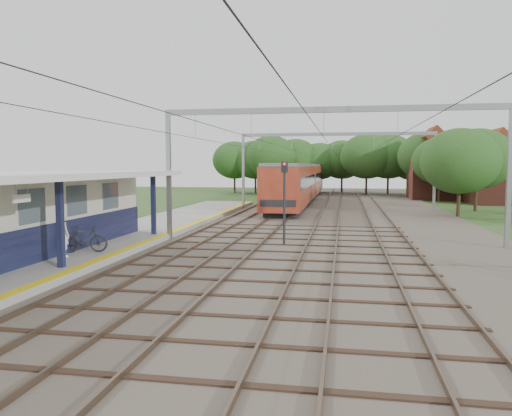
# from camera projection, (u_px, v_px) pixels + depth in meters

# --- Properties ---
(ground) EXTENTS (160.00, 160.00, 0.00)m
(ground) POSITION_uv_depth(u_px,v_px,m) (153.00, 344.00, 11.38)
(ground) COLOR #2D4C1E
(ground) RESTS_ON ground
(ballast_bed) EXTENTS (18.00, 90.00, 0.10)m
(ballast_bed) POSITION_uv_depth(u_px,v_px,m) (340.00, 215.00, 40.11)
(ballast_bed) COLOR #473D33
(ballast_bed) RESTS_ON ground
(platform) EXTENTS (5.00, 52.00, 0.35)m
(platform) POSITION_uv_depth(u_px,v_px,m) (118.00, 239.00, 26.40)
(platform) COLOR gray
(platform) RESTS_ON ground
(yellow_stripe) EXTENTS (0.45, 52.00, 0.01)m
(yellow_stripe) POSITION_uv_depth(u_px,v_px,m) (159.00, 237.00, 25.99)
(yellow_stripe) COLOR yellow
(yellow_stripe) RESTS_ON platform
(station_building) EXTENTS (3.41, 18.00, 3.40)m
(station_building) POSITION_uv_depth(u_px,v_px,m) (5.00, 217.00, 19.61)
(station_building) COLOR beige
(station_building) RESTS_ON platform
(canopy) EXTENTS (6.40, 20.00, 3.44)m
(canopy) POSITION_uv_depth(u_px,v_px,m) (12.00, 177.00, 18.30)
(canopy) COLOR #101434
(canopy) RESTS_ON platform
(rail_tracks) EXTENTS (11.80, 88.00, 0.15)m
(rail_tracks) POSITION_uv_depth(u_px,v_px,m) (309.00, 213.00, 40.53)
(rail_tracks) COLOR brown
(rail_tracks) RESTS_ON ballast_bed
(catenary_system) EXTENTS (17.22, 88.00, 7.00)m
(catenary_system) POSITION_uv_depth(u_px,v_px,m) (332.00, 145.00, 35.12)
(catenary_system) COLOR gray
(catenary_system) RESTS_ON ground
(tree_band) EXTENTS (31.72, 30.88, 8.82)m
(tree_band) POSITION_uv_depth(u_px,v_px,m) (341.00, 159.00, 66.33)
(tree_band) COLOR #382619
(tree_band) RESTS_ON ground
(house_near) EXTENTS (7.00, 6.12, 7.89)m
(house_near) POSITION_uv_depth(u_px,v_px,m) (505.00, 176.00, 52.60)
(house_near) COLOR brown
(house_near) RESTS_ON ground
(house_far) EXTENTS (8.00, 6.12, 8.66)m
(house_far) POSITION_uv_depth(u_px,v_px,m) (444.00, 172.00, 59.34)
(house_far) COLOR brown
(house_far) RESTS_ON ground
(person) EXTENTS (0.77, 0.65, 1.78)m
(person) POSITION_uv_depth(u_px,v_px,m) (63.00, 235.00, 20.30)
(person) COLOR silver
(person) RESTS_ON platform
(bicycle) EXTENTS (1.98, 1.11, 1.15)m
(bicycle) POSITION_uv_depth(u_px,v_px,m) (85.00, 239.00, 21.29)
(bicycle) COLOR black
(bicycle) RESTS_ON platform
(train) EXTENTS (3.16, 39.38, 4.14)m
(train) POSITION_uv_depth(u_px,v_px,m) (301.00, 181.00, 55.70)
(train) COLOR black
(train) RESTS_ON ballast_bed
(signal_post) EXTENTS (0.33, 0.29, 4.25)m
(signal_post) POSITION_uv_depth(u_px,v_px,m) (284.00, 194.00, 24.64)
(signal_post) COLOR black
(signal_post) RESTS_ON ground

